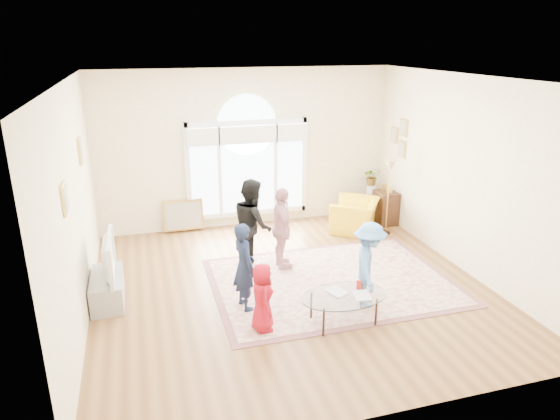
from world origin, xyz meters
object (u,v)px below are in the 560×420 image
object	(u,v)px
coffee_table	(344,296)
armchair	(355,215)
tv_console	(108,289)
area_rug	(332,281)
television	(104,257)

from	to	relation	value
coffee_table	armchair	xyz separation A→B (m)	(1.61, 3.20, -0.08)
tv_console	coffee_table	size ratio (longest dim) A/B	0.81
area_rug	armchair	xyz separation A→B (m)	(1.31, 2.03, 0.31)
area_rug	coffee_table	xyz separation A→B (m)	(-0.30, -1.17, 0.39)
area_rug	tv_console	bearing A→B (deg)	174.35
tv_console	coffee_table	xyz separation A→B (m)	(3.13, -1.51, 0.19)
coffee_table	armchair	bearing A→B (deg)	61.10
coffee_table	armchair	world-z (taller)	armchair
area_rug	tv_console	size ratio (longest dim) A/B	3.60
area_rug	television	bearing A→B (deg)	174.34
area_rug	television	xyz separation A→B (m)	(-3.43, 0.34, 0.72)
tv_console	television	xyz separation A→B (m)	(0.01, 0.00, 0.52)
area_rug	armchair	distance (m)	2.44
tv_console	armchair	bearing A→B (deg)	19.59
coffee_table	armchair	size ratio (longest dim) A/B	1.26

